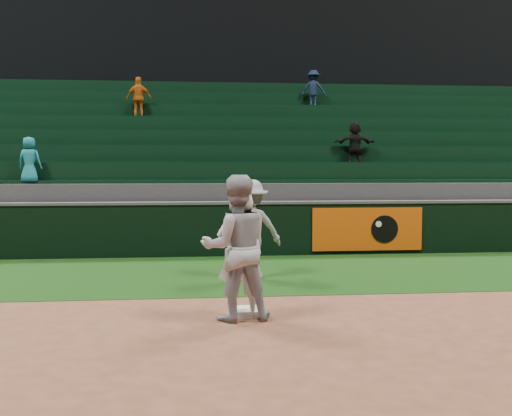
% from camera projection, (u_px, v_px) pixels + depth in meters
% --- Properties ---
extents(ground, '(70.00, 70.00, 0.00)m').
position_uv_depth(ground, '(263.00, 311.00, 8.02)').
color(ground, brown).
rests_on(ground, ground).
extents(foul_grass, '(36.00, 4.20, 0.01)m').
position_uv_depth(foul_grass, '(246.00, 272.00, 11.00)').
color(foul_grass, black).
rests_on(foul_grass, ground).
extents(upper_deck, '(40.00, 12.00, 12.00)m').
position_uv_depth(upper_deck, '(220.00, 77.00, 24.93)').
color(upper_deck, black).
rests_on(upper_deck, ground).
extents(first_base, '(0.40, 0.40, 0.09)m').
position_uv_depth(first_base, '(247.00, 312.00, 7.83)').
color(first_base, white).
rests_on(first_base, ground).
extents(first_baseman, '(0.68, 0.50, 1.72)m').
position_uv_depth(first_baseman, '(240.00, 255.00, 7.62)').
color(first_baseman, silver).
rests_on(first_baseman, ground).
extents(baserunner, '(1.01, 0.83, 1.93)m').
position_uv_depth(baserunner, '(236.00, 248.00, 7.54)').
color(baserunner, '#9FA1AA').
rests_on(baserunner, ground).
extents(base_coach, '(1.25, 0.83, 1.80)m').
position_uv_depth(base_coach, '(250.00, 229.00, 10.38)').
color(base_coach, gray).
rests_on(base_coach, foul_grass).
extents(field_wall, '(36.00, 0.45, 1.25)m').
position_uv_depth(field_wall, '(239.00, 228.00, 13.14)').
color(field_wall, black).
rests_on(field_wall, ground).
extents(stadium_seating, '(36.00, 5.95, 5.11)m').
position_uv_depth(stadium_seating, '(230.00, 179.00, 16.81)').
color(stadium_seating, '#333335').
rests_on(stadium_seating, ground).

